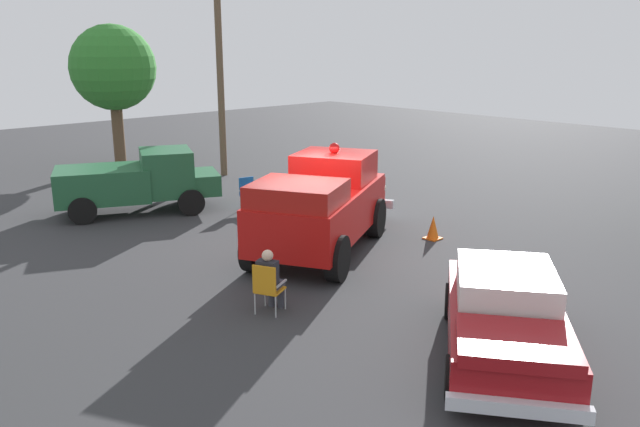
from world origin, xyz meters
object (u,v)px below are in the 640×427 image
spectator_seated (270,278)px  vintage_fire_truck (323,204)px  classic_hot_rod (506,317)px  utility_pole (220,71)px  lawn_chair_near_truck (267,285)px  lawn_chair_spare (284,197)px  oak_tree_distant (113,68)px  traffic_cone (433,228)px  lawn_chair_by_car (248,191)px  spectator_standing (336,177)px  parked_pickup (138,181)px

spectator_seated → vintage_fire_truck: bearing=-58.7°
classic_hot_rod → utility_pole: (15.65, -5.44, 3.27)m
lawn_chair_near_truck → lawn_chair_spare: 7.16m
spectator_seated → utility_pole: bearing=-31.4°
lawn_chair_near_truck → utility_pole: size_ratio=0.13×
oak_tree_distant → traffic_cone: 16.18m
lawn_chair_by_car → utility_pole: utility_pole is taller
spectator_standing → oak_tree_distant: size_ratio=0.29×
parked_pickup → spectator_standing: size_ratio=3.05×
classic_hot_rod → traffic_cone: 6.65m
lawn_chair_near_truck → spectator_standing: size_ratio=0.61×
classic_hot_rod → spectator_standing: spectator_standing is taller
vintage_fire_truck → lawn_chair_near_truck: vintage_fire_truck is taller
lawn_chair_by_car → spectator_standing: 2.80m
spectator_standing → lawn_chair_spare: bearing=81.3°
spectator_seated → utility_pole: (11.51, -7.02, 3.32)m
spectator_seated → oak_tree_distant: bearing=-17.2°
lawn_chair_spare → oak_tree_distant: oak_tree_distant is taller
lawn_chair_by_car → traffic_cone: (-5.83, -1.72, -0.28)m
utility_pole → traffic_cone: bearing=175.4°
parked_pickup → classic_hot_rod: bearing=178.9°
classic_hot_rod → parked_pickup: 12.77m
lawn_chair_spare → spectator_standing: 1.95m
parked_pickup → utility_pole: (2.89, -5.20, 3.03)m
classic_hot_rod → oak_tree_distant: oak_tree_distant is taller
vintage_fire_truck → parked_pickup: vintage_fire_truck is taller
vintage_fire_truck → parked_pickup: bearing=13.6°
spectator_standing → oak_tree_distant: 12.02m
spectator_standing → traffic_cone: spectator_standing is taller
spectator_standing → lawn_chair_by_car: bearing=53.9°
traffic_cone → lawn_chair_by_car: bearing=16.4°
lawn_chair_by_car → spectator_seated: size_ratio=0.79×
lawn_chair_spare → lawn_chair_near_truck: bearing=137.0°
vintage_fire_truck → lawn_chair_by_car: bearing=-12.9°
parked_pickup → oak_tree_distant: size_ratio=0.88×
parked_pickup → oak_tree_distant: (7.77, -3.25, 3.05)m
lawn_chair_near_truck → spectator_standing: spectator_standing is taller
classic_hot_rod → lawn_chair_near_truck: 4.42m
utility_pole → traffic_cone: 11.48m
classic_hot_rod → parked_pickup: parked_pickup is taller
parked_pickup → lawn_chair_near_truck: (-8.69, 1.94, -0.40)m
vintage_fire_truck → classic_hot_rod: 6.49m
utility_pole → lawn_chair_near_truck: bearing=148.3°
vintage_fire_truck → traffic_cone: vintage_fire_truck is taller
parked_pickup → lawn_chair_spare: bearing=-139.5°
parked_pickup → spectator_seated: bearing=168.1°
spectator_seated → classic_hot_rod: bearing=-159.1°
vintage_fire_truck → lawn_chair_by_car: 4.60m
spectator_standing → vintage_fire_truck: bearing=130.8°
lawn_chair_by_car → spectator_standing: spectator_standing is taller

